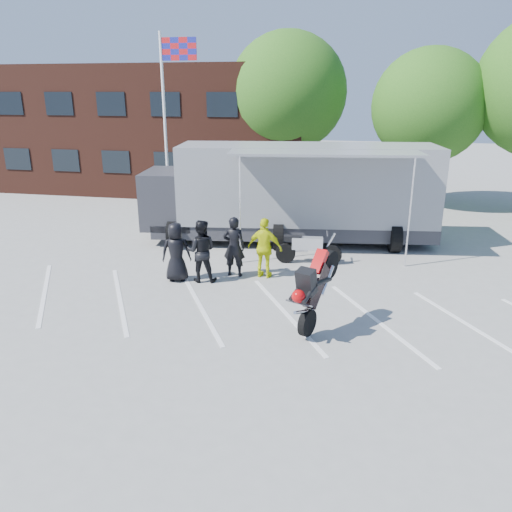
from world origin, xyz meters
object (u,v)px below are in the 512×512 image
(transporter_truck, at_px, (292,241))
(spectator_leather_c, at_px, (201,251))
(flagpole, at_px, (170,106))
(stunt_bike_rider, at_px, (321,327))
(spectator_leather_b, at_px, (234,247))
(spectator_hivis, at_px, (265,248))
(tree_left, at_px, (288,93))
(parked_motorcycle, at_px, (308,263))
(tree_mid, at_px, (429,106))
(spectator_leather_a, at_px, (176,252))

(transporter_truck, bearing_deg, spectator_leather_c, -121.91)
(flagpole, xyz_separation_m, stunt_bike_rider, (7.44, -9.62, -5.05))
(flagpole, relative_size, spectator_leather_b, 4.12)
(stunt_bike_rider, distance_m, spectator_hivis, 3.93)
(spectator_leather_b, distance_m, spectator_hivis, 0.98)
(tree_left, bearing_deg, spectator_leather_b, -89.27)
(flagpole, relative_size, parked_motorcycle, 3.47)
(stunt_bike_rider, height_order, spectator_leather_c, spectator_leather_c)
(parked_motorcycle, xyz_separation_m, spectator_hivis, (-1.24, -1.59, 0.96))
(transporter_truck, relative_size, spectator_leather_c, 6.01)
(flagpole, bearing_deg, transporter_truck, -21.37)
(spectator_hivis, bearing_deg, tree_left, -76.02)
(flagpole, relative_size, stunt_bike_rider, 3.59)
(tree_left, relative_size, stunt_bike_rider, 3.88)
(flagpole, distance_m, stunt_bike_rider, 13.17)
(tree_mid, distance_m, spectator_leather_b, 13.94)
(flagpole, height_order, stunt_bike_rider, flagpole)
(spectator_hivis, bearing_deg, flagpole, -41.25)
(tree_left, relative_size, tree_mid, 1.13)
(transporter_truck, bearing_deg, parked_motorcycle, -78.55)
(transporter_truck, height_order, spectator_leather_b, spectator_leather_b)
(spectator_leather_b, relative_size, spectator_hivis, 1.01)
(parked_motorcycle, relative_size, spectator_leather_c, 1.18)
(stunt_bike_rider, relative_size, spectator_leather_a, 1.20)
(tree_mid, height_order, spectator_hivis, tree_mid)
(spectator_leather_c, bearing_deg, tree_left, -102.45)
(tree_left, bearing_deg, spectator_leather_a, -96.43)
(flagpole, xyz_separation_m, spectator_leather_c, (3.52, -7.14, -4.07))
(transporter_truck, xyz_separation_m, stunt_bike_rider, (1.72, -7.38, 0.00))
(flagpole, distance_m, spectator_leather_c, 8.94)
(stunt_bike_rider, bearing_deg, parked_motorcycle, 122.26)
(flagpole, relative_size, transporter_truck, 0.68)
(tree_left, relative_size, parked_motorcycle, 3.75)
(flagpole, height_order, spectator_leather_a, flagpole)
(tree_mid, distance_m, spectator_leather_c, 14.92)
(flagpole, distance_m, spectator_leather_a, 8.78)
(spectator_leather_c, bearing_deg, parked_motorcycle, -152.47)
(tree_left, distance_m, transporter_truck, 10.05)
(parked_motorcycle, bearing_deg, spectator_hivis, 136.33)
(tree_left, distance_m, parked_motorcycle, 12.40)
(spectator_leather_b, bearing_deg, tree_left, -89.60)
(parked_motorcycle, height_order, spectator_hivis, spectator_hivis)
(tree_left, bearing_deg, stunt_bike_rider, -78.42)
(flagpole, height_order, tree_left, tree_left)
(flagpole, distance_m, tree_left, 7.37)
(tree_left, bearing_deg, flagpole, -125.28)
(spectator_leather_a, xyz_separation_m, spectator_hivis, (2.63, 0.83, 0.03))
(flagpole, relative_size, spectator_hivis, 4.15)
(transporter_truck, relative_size, parked_motorcycle, 5.11)
(flagpole, xyz_separation_m, parked_motorcycle, (6.62, -4.82, -5.05))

